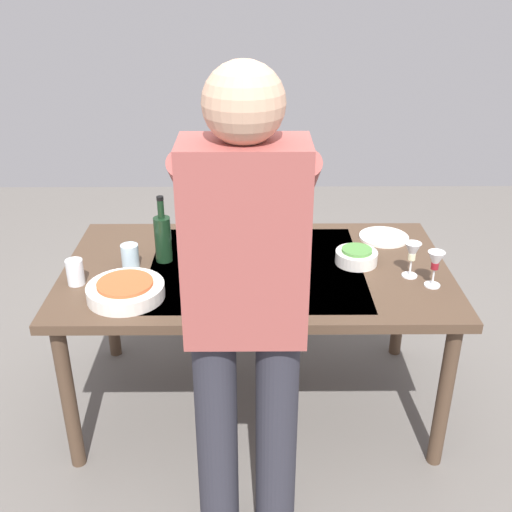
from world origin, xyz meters
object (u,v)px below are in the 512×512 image
at_px(wine_glass_right, 435,263).
at_px(side_bowl_salad, 356,256).
at_px(chair_near, 241,228).
at_px(wine_glass_left, 412,253).
at_px(dinner_plate_near, 384,237).
at_px(serving_bowl_pasta, 126,290).
at_px(water_cup_near_right, 194,229).
at_px(water_cup_far_left, 130,256).
at_px(dining_table, 256,280).
at_px(wine_bottle, 163,237).
at_px(water_cup_near_left, 75,272).
at_px(person_server, 246,306).

xyz_separation_m(wine_glass_right, side_bowl_salad, (0.28, -0.20, -0.07)).
bearing_deg(chair_near, side_bowl_salad, 122.02).
relative_size(wine_glass_left, dinner_plate_near, 0.66).
bearing_deg(serving_bowl_pasta, water_cup_near_right, -111.32).
height_order(water_cup_near_right, water_cup_far_left, water_cup_far_left).
bearing_deg(serving_bowl_pasta, water_cup_far_left, -84.07).
relative_size(chair_near, wine_glass_left, 6.03).
xyz_separation_m(dining_table, side_bowl_salad, (-0.43, -0.03, 0.10)).
relative_size(wine_bottle, water_cup_far_left, 2.88).
height_order(dining_table, wine_glass_left, wine_glass_left).
xyz_separation_m(wine_glass_left, water_cup_near_right, (0.92, -0.39, -0.06)).
distance_m(wine_bottle, side_bowl_salad, 0.83).
relative_size(water_cup_near_right, serving_bowl_pasta, 0.29).
height_order(wine_bottle, wine_glass_left, wine_bottle).
distance_m(chair_near, dinner_plate_near, 0.90).
height_order(wine_glass_left, water_cup_near_left, wine_glass_left).
height_order(wine_glass_left, side_bowl_salad, wine_glass_left).
relative_size(water_cup_far_left, side_bowl_salad, 0.57).
distance_m(dining_table, serving_bowl_pasta, 0.58).
relative_size(dining_table, wine_bottle, 5.52).
xyz_separation_m(dining_table, water_cup_far_left, (0.53, -0.00, 0.12)).
bearing_deg(side_bowl_salad, wine_glass_left, 149.22).
height_order(chair_near, serving_bowl_pasta, chair_near).
bearing_deg(chair_near, dining_table, 95.23).
height_order(wine_bottle, water_cup_near_left, wine_bottle).
bearing_deg(water_cup_near_right, water_cup_near_left, 45.35).
height_order(water_cup_near_right, dinner_plate_near, water_cup_near_right).
height_order(wine_glass_left, serving_bowl_pasta, wine_glass_left).
xyz_separation_m(dining_table, dinner_plate_near, (-0.60, -0.28, 0.07)).
bearing_deg(person_server, wine_glass_left, -136.70).
distance_m(wine_glass_left, side_bowl_salad, 0.25).
height_order(dining_table, chair_near, chair_near).
xyz_separation_m(water_cup_far_left, dinner_plate_near, (-1.13, -0.28, -0.05)).
bearing_deg(wine_bottle, dinner_plate_near, -167.49).
relative_size(person_server, water_cup_far_left, 16.42).
bearing_deg(dinner_plate_near, wine_bottle, 12.51).
bearing_deg(chair_near, wine_glass_left, 127.30).
bearing_deg(person_server, dinner_plate_near, -122.35).
xyz_separation_m(dining_table, person_server, (0.04, 0.72, 0.31)).
xyz_separation_m(chair_near, dinner_plate_near, (-0.68, 0.56, 0.20)).
distance_m(chair_near, water_cup_near_right, 0.63).
xyz_separation_m(dining_table, chair_near, (0.08, -0.84, -0.13)).
distance_m(dining_table, wine_glass_right, 0.75).
bearing_deg(dining_table, wine_bottle, -8.88).
relative_size(dining_table, side_bowl_salad, 9.08).
bearing_deg(wine_glass_left, dining_table, -8.15).
distance_m(chair_near, wine_glass_left, 1.21).
distance_m(wine_bottle, water_cup_far_left, 0.16).
height_order(person_server, water_cup_near_left, person_server).
relative_size(wine_glass_left, wine_glass_right, 1.00).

